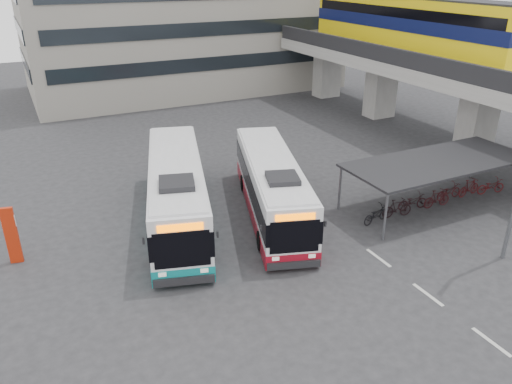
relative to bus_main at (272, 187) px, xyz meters
name	(u,v)px	position (x,y,z in m)	size (l,w,h in m)	color
ground	(331,272)	(-0.29, -5.92, -1.51)	(120.00, 120.00, 0.00)	#28282B
viaduct	(422,47)	(16.71, 7.99, 4.72)	(8.00, 32.00, 9.68)	gray
bike_shelter	(435,182)	(8.21, -2.92, -0.15)	(10.00, 4.00, 2.54)	#595B60
road_markings	(428,295)	(2.21, -8.92, -1.50)	(0.15, 7.60, 0.01)	beige
bus_main	(272,187)	(0.00, 0.00, 0.00)	(5.71, 11.18, 3.25)	white
bus_teal	(177,192)	(-4.58, 1.30, 0.10)	(5.69, 11.95, 3.46)	white
pedestrian	(188,232)	(-5.08, -1.65, -0.55)	(0.70, 0.46, 1.92)	black
sign_totem_north	(11,235)	(-12.08, 0.82, -0.16)	(0.56, 0.28, 2.62)	#B5240B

